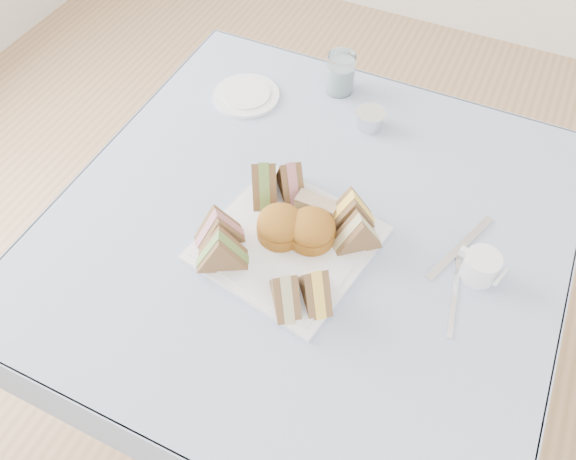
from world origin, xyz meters
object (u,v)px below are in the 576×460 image
at_px(serving_plate, 288,243).
at_px(creamer_jug, 480,267).
at_px(table, 304,311).
at_px(water_glass, 341,73).

distance_m(serving_plate, creamer_jug, 0.37).
xyz_separation_m(table, water_glass, (-0.10, 0.42, 0.43)).
height_order(water_glass, creamer_jug, water_glass).
bearing_deg(creamer_jug, serving_plate, -150.20).
xyz_separation_m(serving_plate, water_glass, (-0.09, 0.49, 0.04)).
relative_size(table, water_glass, 8.92).
height_order(table, water_glass, water_glass).
bearing_deg(serving_plate, creamer_jug, 24.32).
relative_size(serving_plate, creamer_jug, 4.57).
xyz_separation_m(table, creamer_jug, (0.34, 0.02, 0.41)).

